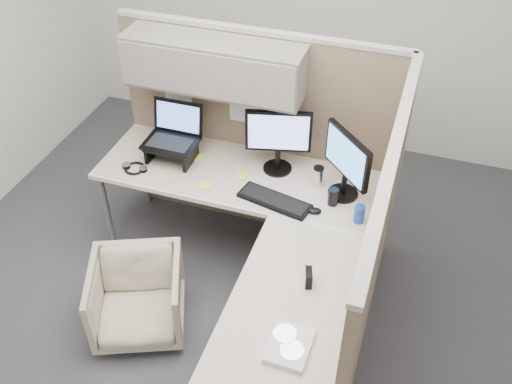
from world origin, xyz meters
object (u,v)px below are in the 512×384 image
(desk, at_px, (253,225))
(monitor_left, at_px, (278,136))
(keyboard, at_px, (274,201))
(office_chair, at_px, (137,295))

(desk, distance_m, monitor_left, 0.63)
(monitor_left, relative_size, keyboard, 0.96)
(office_chair, xyz_separation_m, monitor_left, (0.62, 1.01, 0.71))
(desk, bearing_deg, monitor_left, 90.85)
(monitor_left, bearing_deg, desk, -102.97)
(monitor_left, bearing_deg, keyboard, -90.12)
(desk, bearing_deg, keyboard, 69.50)
(keyboard, bearing_deg, monitor_left, 116.02)
(monitor_left, distance_m, keyboard, 0.44)
(office_chair, distance_m, keyboard, 1.07)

